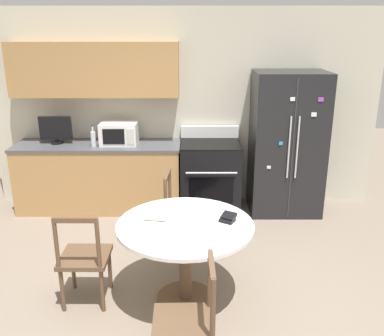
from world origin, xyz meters
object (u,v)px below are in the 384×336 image
Objects in this scene: refrigerator at (285,144)px; wallet at (227,218)px; dining_chair_left at (83,258)px; counter_bottle at (92,138)px; dining_chair_far at (182,214)px; microwave at (118,133)px; dining_chair_near at (187,323)px; oven_range at (209,176)px; candle_glass at (181,219)px; countertop_tv at (54,129)px.

refrigerator is 10.75× the size of wallet.
refrigerator reaches higher than dining_chair_left.
wallet is at bearing -50.41° from counter_bottle.
microwave is at bearing -140.24° from dining_chair_far.
refrigerator is at bearing 134.85° from dining_chair_far.
dining_chair_left is 1.00× the size of dining_chair_near.
dining_chair_far is (-0.34, -1.15, -0.03)m from oven_range.
dining_chair_far and dining_chair_near have the same top height.
dining_chair_near reaches higher than wallet.
counter_bottle is 1.62× the size of wallet.
microwave is 2.76× the size of wallet.
refrigerator is 2.17m from wallet.
oven_range is (-0.98, 0.03, -0.45)m from refrigerator.
dining_chair_far reaches higher than candle_glass.
microwave is 1.14× the size of countertop_tv.
countertop_tv is at bearing -121.35° from dining_chair_far.
dining_chair_near is at bearing -72.86° from microwave.
microwave reaches higher than dining_chair_near.
oven_range is 2.38m from dining_chair_left.
refrigerator reaches higher than microwave.
microwave is 0.34m from counter_bottle.
counter_bottle is at bearing -157.67° from microwave.
refrigerator reaches higher than dining_chair_far.
refrigerator is at bearing 56.89° from candle_glass.
counter_bottle is (-1.50, -0.09, 0.54)m from oven_range.
candle_glass is (1.68, -2.08, -0.30)m from countertop_tv.
dining_chair_near is 9.57× the size of candle_glass.
dining_chair_left is (0.82, -2.11, -0.66)m from countertop_tv.
oven_range reaches higher than candle_glass.
countertop_tv is at bearing 178.57° from refrigerator.
oven_range is at bearing 80.83° from candle_glass.
candle_glass is 0.40m from wallet.
refrigerator reaches higher than wallet.
oven_range is 1.20× the size of dining_chair_far.
wallet is (1.26, -2.02, -0.26)m from microwave.
countertop_tv reaches higher than dining_chair_near.
refrigerator is at bearing -1.47° from oven_range.
dining_chair_left is at bearing -80.99° from counter_bottle.
countertop_tv is 3.50m from dining_chair_near.
oven_range is 2.10m from countertop_tv.
dining_chair_left reaches higher than candle_glass.
candle_glass is at bearing 5.20° from dining_chair_far.
candle_glass is (0.86, -2.07, -0.24)m from microwave.
counter_bottle is at bearing 99.34° from dining_chair_left.
dining_chair_left is at bearing -68.70° from countertop_tv.
countertop_tv is 1.50× the size of counter_bottle.
dining_chair_far is 0.99m from wallet.
microwave is 3.16m from dining_chair_near.
candle_glass is (-0.06, 0.89, 0.36)m from dining_chair_near.
counter_bottle is at bearing -178.51° from refrigerator.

